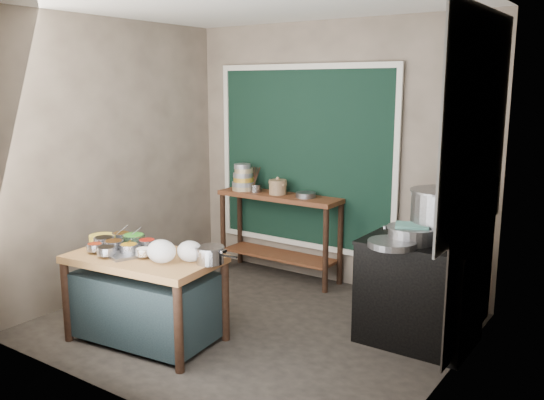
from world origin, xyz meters
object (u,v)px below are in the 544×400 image
Objects in this scene: yellow_basin at (102,240)px; ceramic_crock at (278,188)px; prep_table at (146,298)px; back_counter at (279,236)px; utensil_cup at (256,188)px; steamer at (412,235)px; stock_pot at (441,215)px; condiment_tray at (126,250)px; saucepan at (210,255)px; stove_block at (419,293)px.

ceramic_crock is (0.53, 1.99, 0.23)m from yellow_basin.
back_counter reaches higher than prep_table.
utensil_cup is 0.36× the size of steamer.
stock_pot is at bearing -16.82° from back_counter.
utensil_cup is at bearing 92.52° from prep_table.
saucepan is (0.81, 0.15, 0.05)m from condiment_tray.
saucepan is (1.13, 0.13, 0.02)m from yellow_basin.
saucepan is at bearing -64.15° from utensil_cup.
condiment_tray is 2.66m from stock_pot.
back_counter is 2.04m from stove_block.
prep_table is at bearing -2.86° from yellow_basin.
stove_block is at bearing 28.22° from prep_table.
steamer reaches higher than saucepan.
stock_pot is at bearing 32.46° from condiment_tray.
stock_pot is at bearing 55.32° from steamer.
stove_block is 3.95× the size of yellow_basin.
steamer reaches higher than yellow_basin.
stock_pot reaches higher than stove_block.
stock_pot is at bearing 29.12° from prep_table.
utensil_cup is at bearing 159.55° from steamer.
steamer is (2.39, 1.17, 0.15)m from yellow_basin.
prep_table is at bearing -171.24° from saucepan.
yellow_basin is 1.14m from saucepan.
ceramic_crock is at bearing 159.45° from stove_block.
ceramic_crock reaches higher than yellow_basin.
yellow_basin is at bearing -104.83° from ceramic_crock.
stock_pot is at bearing 47.91° from stove_block.
stock_pot is (1.42, 1.26, 0.27)m from saucepan.
stock_pot is (2.01, -0.61, 0.61)m from back_counter.
saucepan is (0.59, -1.87, 0.34)m from back_counter.
condiment_tray is (-2.12, -1.30, 0.34)m from stove_block.
ceramic_crock reaches higher than steamer.
condiment_tray is at bearing -95.79° from ceramic_crock.
yellow_basin is 0.56× the size of steamer.
steamer is at bearing -124.68° from stock_pot.
stock_pot is 1.31× the size of steamer.
condiment_tray is at bearing -148.55° from stove_block.
saucepan reaches higher than prep_table.
yellow_basin is (-0.55, 0.03, 0.42)m from prep_table.
prep_table is 0.75m from saucepan.
utensil_cup reaches higher than yellow_basin.
yellow_basin is 1.09× the size of ceramic_crock.
utensil_cup is (-0.08, 1.99, 0.23)m from condiment_tray.
yellow_basin is 2.67m from steamer.
prep_table is 6.00× the size of ceramic_crock.
back_counter is at bearing 42.86° from ceramic_crock.
yellow_basin is at bearing -96.98° from utensil_cup.
steamer is (1.26, 1.03, 0.13)m from saucepan.
utensil_cup is 2.30m from steamer.
steamer reaches higher than prep_table.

